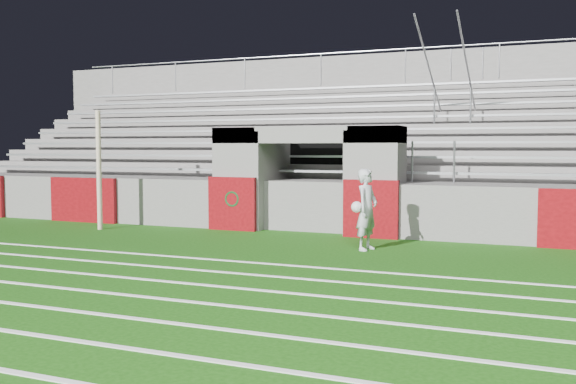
% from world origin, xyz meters
% --- Properties ---
extents(ground, '(90.00, 90.00, 0.00)m').
position_xyz_m(ground, '(0.00, 0.00, 0.00)').
color(ground, '#15460B').
rests_on(ground, ground).
extents(field_post, '(0.13, 0.13, 3.03)m').
position_xyz_m(field_post, '(-5.02, 1.80, 1.52)').
color(field_post, beige).
rests_on(field_post, ground).
extents(field_markings, '(28.00, 8.09, 0.01)m').
position_xyz_m(field_markings, '(0.00, -5.00, 0.01)').
color(field_markings, white).
rests_on(field_markings, ground).
extents(stadium_structure, '(26.00, 8.48, 5.42)m').
position_xyz_m(stadium_structure, '(0.00, 7.97, 1.49)').
color(stadium_structure, '#5F5D5A').
rests_on(stadium_structure, ground).
extents(goalkeeper_with_ball, '(0.53, 0.67, 1.67)m').
position_xyz_m(goalkeeper_with_ball, '(2.18, 1.20, 0.84)').
color(goalkeeper_with_ball, '#B3B7BD').
rests_on(goalkeeper_with_ball, ground).
extents(hose_coil, '(0.59, 0.15, 0.59)m').
position_xyz_m(hose_coil, '(-1.78, 2.94, 0.76)').
color(hose_coil, '#0C3A0B').
rests_on(hose_coil, ground).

